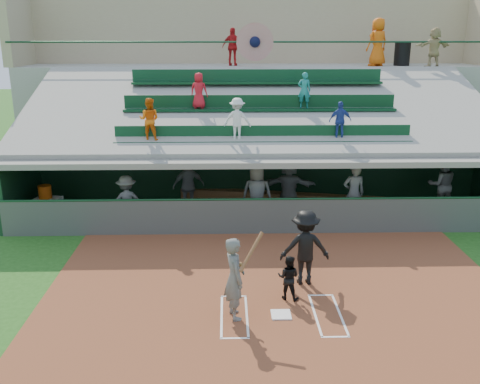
{
  "coord_description": "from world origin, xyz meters",
  "views": [
    {
      "loc": [
        -1.16,
        -10.41,
        5.95
      ],
      "look_at": [
        -0.81,
        3.5,
        1.8
      ],
      "focal_mm": 40.0,
      "sensor_mm": 36.0,
      "label": 1
    }
  ],
  "objects_px": {
    "catcher": "(288,277)",
    "white_table": "(48,208)",
    "water_cooler": "(45,192)",
    "trash_bin": "(402,54)",
    "batter_at_plate": "(235,278)",
    "home_plate": "(281,315)"
  },
  "relations": [
    {
      "from": "catcher",
      "to": "white_table",
      "type": "height_order",
      "value": "catcher"
    },
    {
      "from": "water_cooler",
      "to": "trash_bin",
      "type": "height_order",
      "value": "trash_bin"
    },
    {
      "from": "catcher",
      "to": "trash_bin",
      "type": "distance_m",
      "value": 14.36
    },
    {
      "from": "batter_at_plate",
      "to": "home_plate",
      "type": "bearing_deg",
      "value": 1.27
    },
    {
      "from": "home_plate",
      "to": "water_cooler",
      "type": "bearing_deg",
      "value": 137.74
    },
    {
      "from": "catcher",
      "to": "home_plate",
      "type": "bearing_deg",
      "value": 92.1
    },
    {
      "from": "white_table",
      "to": "catcher",
      "type": "bearing_deg",
      "value": -28.76
    },
    {
      "from": "batter_at_plate",
      "to": "trash_bin",
      "type": "xyz_separation_m",
      "value": [
        7.37,
        12.96,
        4.16
      ]
    },
    {
      "from": "batter_at_plate",
      "to": "catcher",
      "type": "xyz_separation_m",
      "value": [
        1.25,
        0.8,
        -0.39
      ]
    },
    {
      "from": "catcher",
      "to": "water_cooler",
      "type": "relative_size",
      "value": 2.52
    },
    {
      "from": "batter_at_plate",
      "to": "water_cooler",
      "type": "distance_m",
      "value": 8.92
    },
    {
      "from": "batter_at_plate",
      "to": "water_cooler",
      "type": "relative_size",
      "value": 4.63
    },
    {
      "from": "home_plate",
      "to": "white_table",
      "type": "bearing_deg",
      "value": 137.57
    },
    {
      "from": "home_plate",
      "to": "white_table",
      "type": "xyz_separation_m",
      "value": [
        -7.06,
        6.46,
        0.36
      ]
    },
    {
      "from": "white_table",
      "to": "water_cooler",
      "type": "distance_m",
      "value": 0.57
    },
    {
      "from": "batter_at_plate",
      "to": "trash_bin",
      "type": "height_order",
      "value": "trash_bin"
    },
    {
      "from": "home_plate",
      "to": "white_table",
      "type": "distance_m",
      "value": 9.58
    },
    {
      "from": "catcher",
      "to": "white_table",
      "type": "xyz_separation_m",
      "value": [
        -7.3,
        5.69,
        -0.15
      ]
    },
    {
      "from": "home_plate",
      "to": "water_cooler",
      "type": "xyz_separation_m",
      "value": [
        -7.12,
        6.47,
        0.93
      ]
    },
    {
      "from": "batter_at_plate",
      "to": "trash_bin",
      "type": "distance_m",
      "value": 15.48
    },
    {
      "from": "batter_at_plate",
      "to": "white_table",
      "type": "distance_m",
      "value": 8.88
    },
    {
      "from": "home_plate",
      "to": "batter_at_plate",
      "type": "xyz_separation_m",
      "value": [
        -1.01,
        -0.02,
        0.91
      ]
    }
  ]
}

